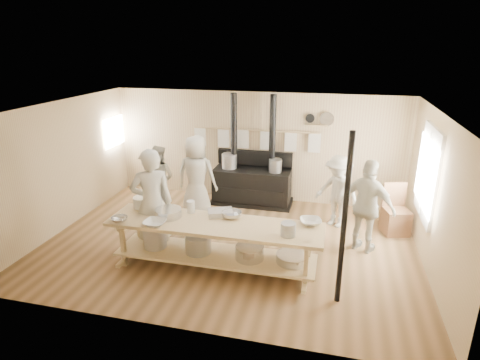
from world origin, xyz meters
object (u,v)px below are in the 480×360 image
object	(u,v)px
cook_right	(367,207)
roasting_pan	(221,213)
prep_table	(214,241)
cook_left	(159,178)
chair	(395,219)
cook_by_window	(337,191)
stove	(252,182)
cook_center	(197,176)
cook_far_left	(152,204)

from	to	relation	value
cook_right	roasting_pan	bearing A→B (deg)	47.81
prep_table	cook_left	xyz separation A→B (m)	(-1.97, 2.15, 0.24)
prep_table	roasting_pan	distance (m)	0.50
cook_right	roasting_pan	world-z (taller)	cook_right
chair	cook_right	bearing A→B (deg)	-141.10
prep_table	chair	world-z (taller)	chair
chair	roasting_pan	world-z (taller)	chair
roasting_pan	chair	bearing A→B (deg)	30.31
cook_by_window	chair	size ratio (longest dim) A/B	1.51
stove	roasting_pan	world-z (taller)	stove
prep_table	cook_center	distance (m)	2.34
chair	cook_left	bearing A→B (deg)	164.42
chair	roasting_pan	distance (m)	3.68
prep_table	cook_center	world-z (taller)	cook_center
cook_right	chair	distance (m)	1.27
cook_left	roasting_pan	size ratio (longest dim) A/B	3.59
cook_right	roasting_pan	distance (m)	2.65
roasting_pan	cook_far_left	bearing A→B (deg)	-173.23
prep_table	cook_by_window	world-z (taller)	cook_by_window
stove	cook_center	bearing A→B (deg)	-137.29
prep_table	stove	bearing A→B (deg)	89.96
chair	prep_table	bearing A→B (deg)	-161.29
cook_far_left	chair	xyz separation A→B (m)	(4.34, 1.98, -0.70)
cook_left	cook_right	distance (m)	4.57
stove	chair	xyz separation A→B (m)	(3.15, -0.85, -0.22)
cook_far_left	cook_by_window	size ratio (longest dim) A/B	1.31
cook_far_left	cook_left	xyz separation A→B (m)	(-0.78, 1.96, -0.24)
stove	chair	bearing A→B (deg)	-15.18
cook_left	cook_center	xyz separation A→B (m)	(0.94, -0.09, 0.15)
cook_far_left	cook_center	bearing A→B (deg)	-124.41
cook_center	cook_right	world-z (taller)	cook_center
prep_table	cook_far_left	distance (m)	1.30
prep_table	cook_center	xyz separation A→B (m)	(-1.03, 2.06, 0.39)
cook_center	cook_by_window	world-z (taller)	cook_center
prep_table	roasting_pan	world-z (taller)	roasting_pan
stove	cook_right	bearing A→B (deg)	-35.34
cook_center	cook_left	bearing A→B (deg)	-4.74
stove	prep_table	bearing A→B (deg)	-90.04
cook_center	cook_far_left	bearing A→B (deg)	85.79
stove	cook_right	world-z (taller)	stove
prep_table	chair	xyz separation A→B (m)	(3.15, 2.16, -0.22)
cook_center	chair	xyz separation A→B (m)	(4.19, 0.10, -0.61)
cook_right	roasting_pan	xyz separation A→B (m)	(-2.48, -0.92, 0.02)
cook_by_window	stove	bearing A→B (deg)	-170.81
cook_by_window	cook_far_left	bearing A→B (deg)	-116.05
cook_center	prep_table	bearing A→B (deg)	117.14
prep_table	chair	distance (m)	3.83
prep_table	cook_center	size ratio (longest dim) A/B	1.98
cook_by_window	roasting_pan	xyz separation A→B (m)	(-1.95, -1.89, 0.13)
cook_center	roasting_pan	distance (m)	2.03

